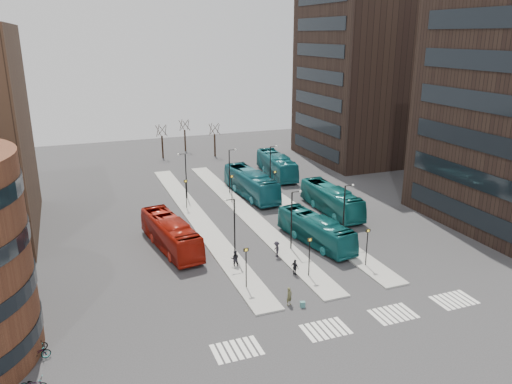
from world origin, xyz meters
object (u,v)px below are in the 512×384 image
object	(u,v)px
suitcase	(303,304)
red_bus	(171,234)
bicycle_mid	(36,347)
bicycle_far	(36,354)
commuter_c	(277,249)
commuter_b	(295,267)
traveller	(289,296)
bicycle_near	(34,384)
teal_bus_b	(251,184)
teal_bus_d	(277,165)
teal_bus_c	(331,199)
commuter_a	(235,259)
teal_bus_a	(315,230)

from	to	relation	value
suitcase	red_bus	size ratio (longest dim) A/B	0.04
suitcase	red_bus	bearing A→B (deg)	129.27
bicycle_mid	bicycle_far	size ratio (longest dim) A/B	0.83
suitcase	commuter_c	world-z (taller)	commuter_c
commuter_b	commuter_c	bearing A→B (deg)	-19.50
red_bus	traveller	xyz separation A→B (m)	(6.62, -14.55, -0.84)
commuter_c	bicycle_near	distance (m)	24.96
suitcase	teal_bus_b	size ratio (longest dim) A/B	0.04
red_bus	bicycle_near	size ratio (longest dim) A/B	6.66
bicycle_mid	commuter_c	bearing A→B (deg)	-92.14
suitcase	commuter_b	xyz separation A→B (m)	(1.84, 5.36, 0.51)
red_bus	teal_bus_d	size ratio (longest dim) A/B	0.95
red_bus	bicycle_far	xyz separation A→B (m)	(-12.31, -15.07, -1.10)
commuter_c	teal_bus_b	bearing A→B (deg)	173.93
bicycle_mid	bicycle_near	bearing A→B (deg)	156.43
teal_bus_c	commuter_a	size ratio (longest dim) A/B	6.86
teal_bus_d	traveller	world-z (taller)	teal_bus_d
teal_bus_a	commuter_a	distance (m)	9.93
bicycle_mid	bicycle_far	xyz separation A→B (m)	(0.00, -0.86, 0.03)
bicycle_near	commuter_c	bearing A→B (deg)	-40.34
bicycle_mid	red_bus	bearing A→B (deg)	-64.47
red_bus	teal_bus_c	bearing A→B (deg)	2.09
red_bus	bicycle_far	world-z (taller)	red_bus
teal_bus_a	teal_bus_b	size ratio (longest dim) A/B	0.85
suitcase	bicycle_mid	bearing A→B (deg)	-169.89
teal_bus_b	commuter_c	distance (m)	19.56
red_bus	commuter_c	world-z (taller)	red_bus
red_bus	traveller	world-z (taller)	red_bus
suitcase	bicycle_near	world-z (taller)	bicycle_near
teal_bus_a	commuter_b	xyz separation A→B (m)	(-5.06, -5.78, -0.76)
teal_bus_a	teal_bus_d	distance (m)	26.44
commuter_a	bicycle_near	world-z (taller)	commuter_a
commuter_b	red_bus	bearing A→B (deg)	23.32
suitcase	bicycle_mid	xyz separation A→B (m)	(-19.79, 1.07, 0.23)
red_bus	teal_bus_d	bearing A→B (deg)	37.32
commuter_a	bicycle_far	size ratio (longest dim) A/B	0.88
teal_bus_b	bicycle_far	size ratio (longest dim) A/B	6.61
suitcase	teal_bus_d	size ratio (longest dim) A/B	0.04
bicycle_near	red_bus	bearing A→B (deg)	-14.42
teal_bus_c	bicycle_far	world-z (taller)	teal_bus_c
suitcase	teal_bus_b	world-z (taller)	teal_bus_b
teal_bus_b	teal_bus_c	world-z (taller)	teal_bus_b
teal_bus_d	traveller	distance (m)	38.77
commuter_c	bicycle_far	distance (m)	23.53
suitcase	bicycle_far	bearing A→B (deg)	-167.42
teal_bus_a	commuter_b	world-z (taller)	teal_bus_a
bicycle_far	bicycle_near	bearing A→B (deg)	170.51
teal_bus_b	traveller	world-z (taller)	teal_bus_b
red_bus	teal_bus_a	distance (m)	14.96
teal_bus_d	bicycle_near	xyz separation A→B (m)	(-33.25, -39.71, -1.24)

